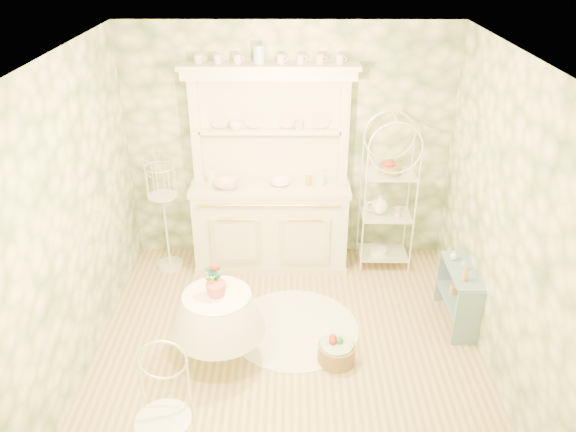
{
  "coord_description": "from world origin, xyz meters",
  "views": [
    {
      "loc": [
        0.02,
        -4.1,
        3.57
      ],
      "look_at": [
        0.0,
        0.5,
        1.15
      ],
      "focal_mm": 35.0,
      "sensor_mm": 36.0,
      "label": 1
    }
  ],
  "objects_px": {
    "bakers_rack": "(387,200)",
    "side_shelf": "(458,298)",
    "birdcage_stand": "(165,214)",
    "floor_basket": "(336,353)",
    "kitchen_dresser": "(270,173)",
    "round_table": "(219,327)",
    "cafe_chair": "(164,425)"
  },
  "relations": [
    {
      "from": "birdcage_stand",
      "to": "round_table",
      "type": "bearing_deg",
      "value": -63.93
    },
    {
      "from": "floor_basket",
      "to": "bakers_rack",
      "type": "bearing_deg",
      "value": 68.39
    },
    {
      "from": "floor_basket",
      "to": "birdcage_stand",
      "type": "bearing_deg",
      "value": 138.76
    },
    {
      "from": "round_table",
      "to": "floor_basket",
      "type": "distance_m",
      "value": 1.09
    },
    {
      "from": "floor_basket",
      "to": "cafe_chair",
      "type": "bearing_deg",
      "value": -139.91
    },
    {
      "from": "bakers_rack",
      "to": "cafe_chair",
      "type": "xyz_separation_m",
      "value": [
        -1.97,
        -2.76,
        -0.43
      ]
    },
    {
      "from": "kitchen_dresser",
      "to": "bakers_rack",
      "type": "xyz_separation_m",
      "value": [
        1.3,
        -0.04,
        -0.31
      ]
    },
    {
      "from": "side_shelf",
      "to": "cafe_chair",
      "type": "distance_m",
      "value": 3.06
    },
    {
      "from": "round_table",
      "to": "cafe_chair",
      "type": "relative_size",
      "value": 0.89
    },
    {
      "from": "cafe_chair",
      "to": "floor_basket",
      "type": "bearing_deg",
      "value": 36.19
    },
    {
      "from": "cafe_chair",
      "to": "floor_basket",
      "type": "xyz_separation_m",
      "value": [
        1.32,
        1.11,
        -0.31
      ]
    },
    {
      "from": "kitchen_dresser",
      "to": "round_table",
      "type": "height_order",
      "value": "kitchen_dresser"
    },
    {
      "from": "round_table",
      "to": "cafe_chair",
      "type": "xyz_separation_m",
      "value": [
        -0.26,
        -1.14,
        0.04
      ]
    },
    {
      "from": "side_shelf",
      "to": "cafe_chair",
      "type": "height_order",
      "value": "cafe_chair"
    },
    {
      "from": "cafe_chair",
      "to": "birdcage_stand",
      "type": "relative_size",
      "value": 0.6
    },
    {
      "from": "kitchen_dresser",
      "to": "side_shelf",
      "type": "bearing_deg",
      "value": -30.45
    },
    {
      "from": "kitchen_dresser",
      "to": "birdcage_stand",
      "type": "xyz_separation_m",
      "value": [
        -1.18,
        -0.09,
        -0.47
      ]
    },
    {
      "from": "round_table",
      "to": "floor_basket",
      "type": "height_order",
      "value": "round_table"
    },
    {
      "from": "side_shelf",
      "to": "round_table",
      "type": "height_order",
      "value": "round_table"
    },
    {
      "from": "round_table",
      "to": "floor_basket",
      "type": "relative_size",
      "value": 2.47
    },
    {
      "from": "kitchen_dresser",
      "to": "cafe_chair",
      "type": "distance_m",
      "value": 2.97
    },
    {
      "from": "bakers_rack",
      "to": "side_shelf",
      "type": "xyz_separation_m",
      "value": [
        0.58,
        -1.07,
        -0.54
      ]
    },
    {
      "from": "round_table",
      "to": "birdcage_stand",
      "type": "distance_m",
      "value": 1.77
    },
    {
      "from": "side_shelf",
      "to": "birdcage_stand",
      "type": "height_order",
      "value": "birdcage_stand"
    },
    {
      "from": "bakers_rack",
      "to": "birdcage_stand",
      "type": "xyz_separation_m",
      "value": [
        -2.48,
        -0.05,
        -0.15
      ]
    },
    {
      "from": "round_table",
      "to": "cafe_chair",
      "type": "height_order",
      "value": "cafe_chair"
    },
    {
      "from": "bakers_rack",
      "to": "floor_basket",
      "type": "height_order",
      "value": "bakers_rack"
    },
    {
      "from": "birdcage_stand",
      "to": "floor_basket",
      "type": "relative_size",
      "value": 4.65
    },
    {
      "from": "bakers_rack",
      "to": "kitchen_dresser",
      "type": "bearing_deg",
      "value": 179.33
    },
    {
      "from": "cafe_chair",
      "to": "bakers_rack",
      "type": "bearing_deg",
      "value": 50.57
    },
    {
      "from": "kitchen_dresser",
      "to": "birdcage_stand",
      "type": "bearing_deg",
      "value": -175.71
    },
    {
      "from": "kitchen_dresser",
      "to": "floor_basket",
      "type": "distance_m",
      "value": 2.09
    }
  ]
}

